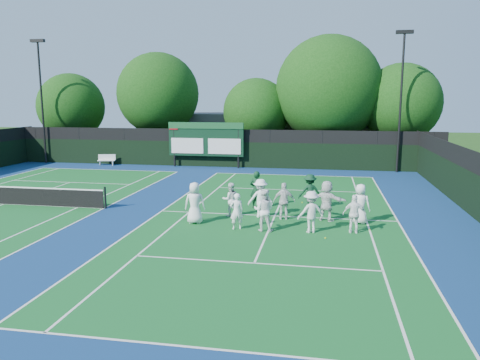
% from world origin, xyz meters
% --- Properties ---
extents(ground, '(120.00, 120.00, 0.00)m').
position_xyz_m(ground, '(0.00, 0.00, 0.00)').
color(ground, '#193C10').
rests_on(ground, ground).
extents(court_apron, '(34.00, 32.00, 0.01)m').
position_xyz_m(court_apron, '(-6.00, 1.00, 0.00)').
color(court_apron, navy).
rests_on(court_apron, ground).
extents(near_court, '(11.05, 23.85, 0.01)m').
position_xyz_m(near_court, '(0.00, 1.00, 0.01)').
color(near_court, '#125721').
rests_on(near_court, ground).
extents(left_court, '(11.05, 23.85, 0.01)m').
position_xyz_m(left_court, '(-14.00, 1.00, 0.01)').
color(left_court, '#125721').
rests_on(left_court, ground).
extents(back_fence, '(34.00, 0.08, 3.00)m').
position_xyz_m(back_fence, '(-6.00, 16.00, 1.36)').
color(back_fence, black).
rests_on(back_fence, ground).
extents(scoreboard, '(6.00, 0.21, 3.55)m').
position_xyz_m(scoreboard, '(-7.01, 15.59, 2.19)').
color(scoreboard, black).
rests_on(scoreboard, ground).
extents(clubhouse, '(18.00, 6.00, 4.00)m').
position_xyz_m(clubhouse, '(-2.00, 24.00, 2.00)').
color(clubhouse, '#545459').
rests_on(clubhouse, ground).
extents(light_pole_left, '(1.20, 0.30, 10.12)m').
position_xyz_m(light_pole_left, '(-21.00, 15.70, 6.30)').
color(light_pole_left, black).
rests_on(light_pole_left, ground).
extents(light_pole_right, '(1.20, 0.30, 10.12)m').
position_xyz_m(light_pole_right, '(7.50, 15.70, 6.30)').
color(light_pole_right, black).
rests_on(light_pole_right, ground).
extents(tennis_net, '(11.30, 0.10, 1.10)m').
position_xyz_m(tennis_net, '(-14.00, 1.00, 0.49)').
color(tennis_net, black).
rests_on(tennis_net, ground).
extents(bench, '(1.44, 0.70, 0.88)m').
position_xyz_m(bench, '(-15.33, 15.36, 0.47)').
color(bench, white).
rests_on(bench, ground).
extents(tree_a, '(5.97, 5.97, 7.63)m').
position_xyz_m(tree_a, '(-20.43, 19.58, 4.49)').
color(tree_a, black).
rests_on(tree_a, ground).
extents(tree_b, '(7.10, 7.10, 9.33)m').
position_xyz_m(tree_b, '(-12.11, 19.58, 5.60)').
color(tree_b, black).
rests_on(tree_b, ground).
extents(tree_c, '(5.58, 5.58, 7.09)m').
position_xyz_m(tree_c, '(-3.43, 19.58, 4.15)').
color(tree_c, black).
rests_on(tree_c, ground).
extents(tree_d, '(8.68, 8.68, 10.47)m').
position_xyz_m(tree_d, '(2.54, 19.58, 5.91)').
color(tree_d, black).
rests_on(tree_d, ground).
extents(tree_e, '(6.31, 6.31, 8.19)m').
position_xyz_m(tree_e, '(8.26, 19.58, 4.87)').
color(tree_e, black).
rests_on(tree_e, ground).
extents(tennis_ball_0, '(0.07, 0.07, 0.07)m').
position_xyz_m(tennis_ball_0, '(-3.86, 1.04, 0.03)').
color(tennis_ball_0, '#A9C617').
rests_on(tennis_ball_0, ground).
extents(tennis_ball_1, '(0.07, 0.07, 0.07)m').
position_xyz_m(tennis_ball_1, '(2.44, 3.19, 0.03)').
color(tennis_ball_1, '#A9C617').
rests_on(tennis_ball_1, ground).
extents(tennis_ball_2, '(0.07, 0.07, 0.07)m').
position_xyz_m(tennis_ball_2, '(2.31, -2.18, 0.03)').
color(tennis_ball_2, '#A9C617').
rests_on(tennis_ball_2, ground).
extents(tennis_ball_4, '(0.07, 0.07, 0.07)m').
position_xyz_m(tennis_ball_4, '(1.12, 4.00, 0.03)').
color(tennis_ball_4, '#A9C617').
rests_on(tennis_ball_4, ground).
extents(tennis_ball_5, '(0.07, 0.07, 0.07)m').
position_xyz_m(tennis_ball_5, '(4.11, -0.68, 0.03)').
color(tennis_ball_5, '#A9C617').
rests_on(tennis_ball_5, ground).
extents(player_front_0, '(0.97, 0.71, 1.82)m').
position_xyz_m(player_front_0, '(-3.31, -0.85, 0.91)').
color(player_front_0, white).
rests_on(player_front_0, ground).
extents(player_front_1, '(0.66, 0.55, 1.54)m').
position_xyz_m(player_front_1, '(-1.34, -1.46, 0.77)').
color(player_front_1, white).
rests_on(player_front_1, ground).
extents(player_front_2, '(0.88, 0.70, 1.75)m').
position_xyz_m(player_front_2, '(-0.20, -1.50, 0.88)').
color(player_front_2, white).
rests_on(player_front_2, ground).
extents(player_front_3, '(1.27, 1.01, 1.72)m').
position_xyz_m(player_front_3, '(1.71, -1.39, 0.86)').
color(player_front_3, silver).
rests_on(player_front_3, ground).
extents(player_front_4, '(0.95, 0.43, 1.59)m').
position_xyz_m(player_front_4, '(3.45, -1.16, 0.79)').
color(player_front_4, white).
rests_on(player_front_4, ground).
extents(player_back_0, '(0.93, 0.84, 1.56)m').
position_xyz_m(player_back_0, '(-2.03, 0.70, 0.78)').
color(player_back_0, white).
rests_on(player_back_0, ground).
extents(player_back_1, '(1.28, 0.93, 1.78)m').
position_xyz_m(player_back_1, '(-0.64, 0.71, 0.89)').
color(player_back_1, white).
rests_on(player_back_1, ground).
extents(player_back_2, '(1.02, 0.50, 1.68)m').
position_xyz_m(player_back_2, '(0.47, 0.52, 0.84)').
color(player_back_2, silver).
rests_on(player_back_2, ground).
extents(player_back_3, '(1.76, 1.18, 1.82)m').
position_xyz_m(player_back_3, '(2.35, 0.61, 0.91)').
color(player_back_3, silver).
rests_on(player_back_3, ground).
extents(player_back_4, '(0.97, 0.76, 1.76)m').
position_xyz_m(player_back_4, '(3.77, 0.37, 0.88)').
color(player_back_4, white).
rests_on(player_back_4, ground).
extents(coach_left, '(0.71, 0.49, 1.87)m').
position_xyz_m(coach_left, '(-1.07, 2.49, 0.93)').
color(coach_left, '#0E331B').
rests_on(coach_left, ground).
extents(coach_right, '(1.27, 0.96, 1.75)m').
position_xyz_m(coach_right, '(1.53, 2.66, 0.88)').
color(coach_right, '#0E331D').
rests_on(coach_right, ground).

